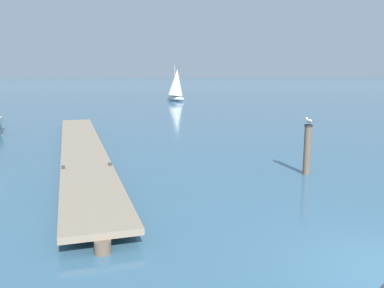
{
  "coord_description": "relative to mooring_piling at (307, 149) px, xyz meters",
  "views": [
    {
      "loc": [
        -5.57,
        -5.87,
        3.8
      ],
      "look_at": [
        -2.46,
        6.96,
        1.4
      ],
      "focal_mm": 37.91,
      "sensor_mm": 36.0,
      "label": 1
    }
  ],
  "objects": [
    {
      "name": "perched_seagull",
      "position": [
        0.0,
        -0.01,
        1.04
      ],
      "size": [
        0.2,
        0.38,
        0.27
      ],
      "color": "gold",
      "rests_on": "mooring_piling"
    },
    {
      "name": "floating_dock",
      "position": [
        -8.15,
        5.33,
        -0.6
      ],
      "size": [
        3.07,
        20.99,
        0.53
      ],
      "color": "gray",
      "rests_on": "ground"
    },
    {
      "name": "distant_sailboat",
      "position": [
        2.63,
        37.38,
        1.0
      ],
      "size": [
        2.71,
        3.86,
        4.44
      ],
      "color": "silver",
      "rests_on": "ground"
    },
    {
      "name": "mooring_piling",
      "position": [
        0.0,
        0.0,
        0.0
      ],
      "size": [
        0.3,
        0.3,
        1.86
      ],
      "color": "brown",
      "rests_on": "ground"
    }
  ]
}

